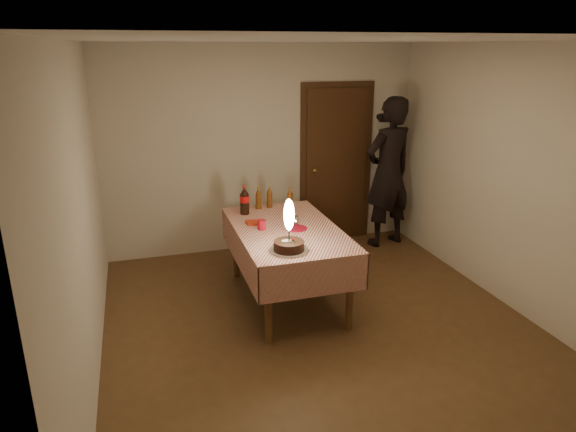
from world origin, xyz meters
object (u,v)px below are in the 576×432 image
Objects in this scene: cola_bottle at (245,200)px; photographer at (388,173)px; red_cup at (262,225)px; amber_bottle_right at (290,199)px; clear_cup at (295,220)px; birthday_cake at (289,238)px; red_plate at (296,228)px; amber_bottle_left at (258,199)px; dining_table at (287,238)px; amber_bottle_mid at (269,197)px.

photographer is at bearing 16.86° from cola_bottle.
red_cup is 0.75m from amber_bottle_right.
clear_cup is 0.28× the size of cola_bottle.
photographer is (2.05, 0.62, 0.02)m from cola_bottle.
cola_bottle is at bearing -176.47° from amber_bottle_right.
birthday_cake is 0.63m from red_cup.
red_plate is at bearing -99.22° from clear_cup.
birthday_cake is at bearing -91.60° from amber_bottle_left.
cola_bottle is 1.25× the size of amber_bottle_left.
red_plate is at bearing -101.49° from amber_bottle_right.
amber_bottle_left is 1.92m from photographer.
dining_table is 0.70m from cola_bottle.
clear_cup is 0.66m from amber_bottle_mid.
amber_bottle_right is at bearing -158.87° from photographer.
cola_bottle is 2.14m from photographer.
clear_cup is at bearing -70.34° from amber_bottle_left.
dining_table is 6.75× the size of amber_bottle_mid.
amber_bottle_right reaches higher than dining_table.
birthday_cake is 1.90× the size of amber_bottle_mid.
amber_bottle_mid is (0.27, 0.69, 0.07)m from red_cup.
amber_bottle_right is at bearing 78.51° from red_plate.
dining_table is 0.76m from amber_bottle_mid.
dining_table is at bearing 75.36° from birthday_cake.
amber_bottle_right is (0.53, 0.03, -0.03)m from cola_bottle.
dining_table is 2.13m from photographer.
clear_cup is (0.26, 0.66, -0.07)m from birthday_cake.
clear_cup is at bearing 7.83° from red_cup.
birthday_cake reaches higher than red_cup.
red_cup is 1.11× the size of clear_cup.
amber_bottle_left is (0.19, 0.14, -0.03)m from cola_bottle.
cola_bottle is 0.24m from amber_bottle_left.
red_plate is (0.24, 0.53, -0.11)m from birthday_cake.
red_plate is at bearing 65.73° from birthday_cake.
dining_table is at bearing -80.75° from amber_bottle_left.
amber_bottle_right is 1.00× the size of amber_bottle_mid.
red_cup is at bearing -172.17° from clear_cup.
red_plate is 0.79m from amber_bottle_mid.
photographer is at bearing 15.14° from amber_bottle_mid.
amber_bottle_right is at bearing 72.54° from birthday_cake.
red_plate is at bearing -143.12° from photographer.
birthday_cake reaches higher than red_plate.
amber_bottle_left and amber_bottle_mid have the same top height.
amber_bottle_mid is 1.79m from photographer.
dining_table is 3.55× the size of birthday_cake.
amber_bottle_mid is (-0.07, 0.77, 0.11)m from red_plate.
clear_cup is at bearing 68.47° from birthday_cake.
clear_cup is at bearing 36.48° from dining_table.
cola_bottle reaches higher than amber_bottle_mid.
amber_bottle_right is (0.22, 0.61, 0.23)m from dining_table.
red_plate is (0.09, -0.05, 0.11)m from dining_table.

